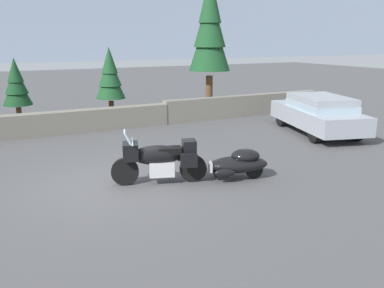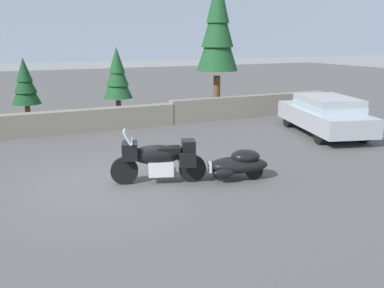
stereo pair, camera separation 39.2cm
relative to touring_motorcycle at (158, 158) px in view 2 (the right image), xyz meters
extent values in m
plane|color=#4C4C4F|center=(-1.04, 0.39, -0.62)|extent=(80.00, 80.00, 0.00)
cube|color=slate|center=(-1.04, 6.57, -0.20)|extent=(8.00, 0.55, 0.84)
cube|color=slate|center=(6.96, 6.55, -0.15)|extent=(8.00, 0.44, 0.95)
cube|color=#99A8BF|center=(-1.04, 96.58, 7.38)|extent=(240.00, 80.00, 16.00)
cylinder|color=black|center=(-0.78, 0.26, -0.29)|extent=(0.67, 0.34, 0.66)
cylinder|color=black|center=(0.79, -0.26, -0.29)|extent=(0.67, 0.34, 0.66)
cube|color=silver|center=(0.05, -0.02, -0.24)|extent=(0.71, 0.61, 0.36)
ellipsoid|color=black|center=(-0.04, 0.01, 0.09)|extent=(1.28, 0.79, 0.48)
cube|color=black|center=(-0.64, 0.21, 0.21)|extent=(0.50, 0.61, 0.40)
cube|color=#9EB7C6|center=(-0.68, 0.22, 0.54)|extent=(0.32, 0.48, 0.34)
cube|color=black|center=(0.24, -0.08, 0.19)|extent=(0.64, 0.52, 0.16)
cube|color=black|center=(0.69, -0.23, 0.29)|extent=(0.43, 0.48, 0.28)
cube|color=black|center=(0.55, -0.50, 0.01)|extent=(0.43, 0.28, 0.32)
cube|color=black|center=(0.74, 0.07, 0.01)|extent=(0.43, 0.28, 0.32)
cylinder|color=silver|center=(-0.59, 0.19, 0.44)|extent=(0.26, 0.68, 0.04)
cylinder|color=silver|center=(-0.73, 0.24, -0.04)|extent=(0.26, 0.15, 0.54)
cylinder|color=black|center=(1.48, -0.48, -0.40)|extent=(0.45, 0.23, 0.44)
cylinder|color=black|center=(2.26, -0.74, -0.40)|extent=(0.45, 0.23, 0.44)
ellipsoid|color=black|center=(1.87, -0.61, -0.24)|extent=(1.64, 1.11, 0.40)
ellipsoid|color=black|center=(2.04, -0.67, -0.02)|extent=(0.86, 0.76, 0.32)
cube|color=silver|center=(1.20, -0.39, -0.26)|extent=(0.16, 0.32, 0.24)
ellipsoid|color=black|center=(1.38, -0.79, -0.34)|extent=(0.54, 0.30, 0.20)
ellipsoid|color=black|center=(1.58, -0.18, -0.34)|extent=(0.54, 0.30, 0.20)
cylinder|color=silver|center=(0.82, -0.27, -0.35)|extent=(0.68, 0.27, 0.05)
cylinder|color=black|center=(6.98, 4.01, -0.28)|extent=(0.40, 0.71, 0.68)
cylinder|color=black|center=(8.47, 3.58, -0.28)|extent=(0.40, 0.71, 0.68)
cylinder|color=black|center=(6.22, 1.32, -0.28)|extent=(0.40, 0.71, 0.68)
cylinder|color=black|center=(7.71, 0.90, -0.28)|extent=(0.40, 0.71, 0.68)
cube|color=#999EA8|center=(7.34, 2.45, -0.01)|extent=(2.98, 4.83, 0.64)
cube|color=#999EA8|center=(7.28, 2.24, 0.55)|extent=(2.21, 2.82, 0.48)
cube|color=#9EB7C6|center=(7.28, 2.24, 0.43)|extent=(2.26, 2.87, 0.24)
cylinder|color=brown|center=(5.61, 7.54, 0.27)|extent=(0.31, 0.31, 1.79)
cone|color=#194723|center=(5.61, 7.54, 2.82)|extent=(1.84, 1.84, 2.83)
cone|color=#194723|center=(5.61, 7.54, 3.67)|extent=(1.43, 1.43, 2.47)
cylinder|color=brown|center=(1.11, 7.86, -0.17)|extent=(0.22, 0.22, 0.90)
cone|color=#194723|center=(1.11, 7.86, 1.10)|extent=(1.20, 1.20, 1.42)
cone|color=#194723|center=(1.11, 7.86, 1.53)|extent=(0.93, 0.93, 1.24)
cone|color=#194723|center=(1.11, 7.86, 1.96)|extent=(0.66, 0.66, 1.06)
cylinder|color=brown|center=(-2.42, 8.59, -0.23)|extent=(0.20, 0.20, 0.78)
cone|color=#143D1E|center=(-2.42, 8.59, 0.88)|extent=(1.12, 1.12, 1.24)
cone|color=#143D1E|center=(-2.42, 8.59, 1.26)|extent=(0.87, 0.87, 1.08)
cone|color=#143D1E|center=(-2.42, 8.59, 1.63)|extent=(0.62, 0.62, 0.93)
camera|label=1|loc=(-3.58, -8.77, 2.78)|focal=38.35mm
camera|label=2|loc=(-3.22, -8.95, 2.78)|focal=38.35mm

